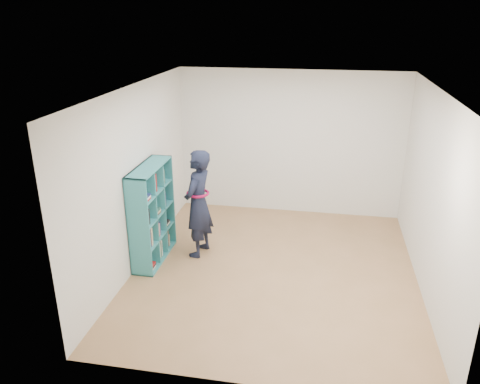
# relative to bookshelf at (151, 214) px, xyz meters

# --- Properties ---
(floor) EXTENTS (4.50, 4.50, 0.00)m
(floor) POSITION_rel_bookshelf_xyz_m (1.85, -0.06, -0.72)
(floor) COLOR olive
(floor) RESTS_ON ground
(ceiling) EXTENTS (4.50, 4.50, 0.00)m
(ceiling) POSITION_rel_bookshelf_xyz_m (1.85, -0.06, 1.88)
(ceiling) COLOR white
(ceiling) RESTS_ON wall_back
(wall_left) EXTENTS (0.02, 4.50, 2.60)m
(wall_left) POSITION_rel_bookshelf_xyz_m (-0.15, -0.06, 0.58)
(wall_left) COLOR silver
(wall_left) RESTS_ON floor
(wall_right) EXTENTS (0.02, 4.50, 2.60)m
(wall_right) POSITION_rel_bookshelf_xyz_m (3.85, -0.06, 0.58)
(wall_right) COLOR silver
(wall_right) RESTS_ON floor
(wall_back) EXTENTS (4.00, 0.02, 2.60)m
(wall_back) POSITION_rel_bookshelf_xyz_m (1.85, 2.19, 0.58)
(wall_back) COLOR silver
(wall_back) RESTS_ON floor
(wall_front) EXTENTS (4.00, 0.02, 2.60)m
(wall_front) POSITION_rel_bookshelf_xyz_m (1.85, -2.31, 0.58)
(wall_front) COLOR silver
(wall_front) RESTS_ON floor
(bookshelf) EXTENTS (0.32, 1.10, 1.47)m
(bookshelf) POSITION_rel_bookshelf_xyz_m (0.00, 0.00, 0.00)
(bookshelf) COLOR teal
(bookshelf) RESTS_ON floor
(person) EXTENTS (0.49, 0.66, 1.66)m
(person) POSITION_rel_bookshelf_xyz_m (0.65, 0.28, 0.11)
(person) COLOR black
(person) RESTS_ON floor
(smartphone) EXTENTS (0.02, 0.10, 0.13)m
(smartphone) POSITION_rel_bookshelf_xyz_m (0.52, 0.38, 0.22)
(smartphone) COLOR silver
(smartphone) RESTS_ON person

